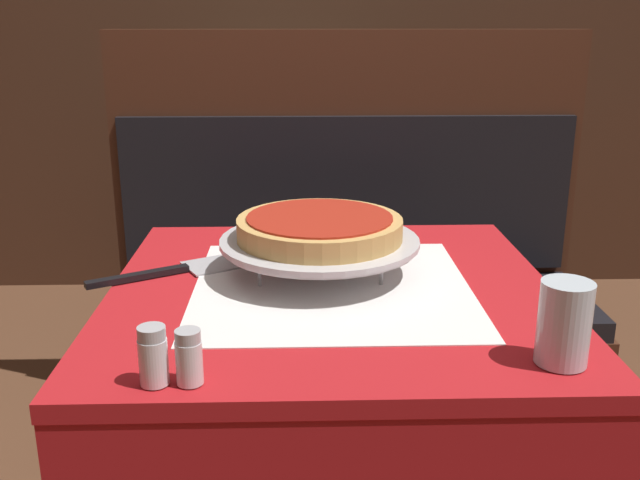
{
  "coord_description": "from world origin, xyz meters",
  "views": [
    {
      "loc": [
        -0.06,
        -1.24,
        1.24
      ],
      "look_at": [
        -0.02,
        0.04,
        0.84
      ],
      "focal_mm": 40.0,
      "sensor_mm": 36.0,
      "label": 1
    }
  ],
  "objects_px": {
    "dining_table_front": "(332,339)",
    "pepper_shaker": "(189,357)",
    "deep_dish_pizza": "(320,227)",
    "water_glass_near": "(564,323)",
    "salt_shaker": "(153,356)",
    "pizza_pan_stand": "(320,243)",
    "condiment_caddy": "(272,131)",
    "dining_table_rear": "(284,169)",
    "pizza_server": "(173,271)",
    "booth_bench": "(348,318)"
  },
  "relations": [
    {
      "from": "salt_shaker",
      "to": "condiment_caddy",
      "type": "relative_size",
      "value": 0.56
    },
    {
      "from": "salt_shaker",
      "to": "pepper_shaker",
      "type": "xyz_separation_m",
      "value": [
        0.05,
        0.0,
        -0.0
      ]
    },
    {
      "from": "deep_dish_pizza",
      "to": "water_glass_near",
      "type": "height_order",
      "value": "water_glass_near"
    },
    {
      "from": "water_glass_near",
      "to": "pepper_shaker",
      "type": "distance_m",
      "value": 0.53
    },
    {
      "from": "booth_bench",
      "to": "pizza_pan_stand",
      "type": "bearing_deg",
      "value": -98.53
    },
    {
      "from": "dining_table_rear",
      "to": "deep_dish_pizza",
      "type": "distance_m",
      "value": 1.64
    },
    {
      "from": "dining_table_rear",
      "to": "pizza_pan_stand",
      "type": "bearing_deg",
      "value": -86.44
    },
    {
      "from": "pizza_server",
      "to": "water_glass_near",
      "type": "bearing_deg",
      "value": -32.56
    },
    {
      "from": "pizza_server",
      "to": "pepper_shaker",
      "type": "height_order",
      "value": "pepper_shaker"
    },
    {
      "from": "dining_table_front",
      "to": "salt_shaker",
      "type": "bearing_deg",
      "value": -125.56
    },
    {
      "from": "booth_bench",
      "to": "dining_table_front",
      "type": "bearing_deg",
      "value": -96.31
    },
    {
      "from": "dining_table_front",
      "to": "pizza_server",
      "type": "distance_m",
      "value": 0.34
    },
    {
      "from": "booth_bench",
      "to": "pepper_shaker",
      "type": "relative_size",
      "value": 18.74
    },
    {
      "from": "deep_dish_pizza",
      "to": "condiment_caddy",
      "type": "xyz_separation_m",
      "value": [
        -0.15,
        1.56,
        -0.05
      ]
    },
    {
      "from": "dining_table_front",
      "to": "salt_shaker",
      "type": "xyz_separation_m",
      "value": [
        -0.26,
        -0.36,
        0.15
      ]
    },
    {
      "from": "pizza_server",
      "to": "pepper_shaker",
      "type": "bearing_deg",
      "value": -77.6
    },
    {
      "from": "dining_table_front",
      "to": "deep_dish_pizza",
      "type": "bearing_deg",
      "value": 106.26
    },
    {
      "from": "booth_bench",
      "to": "deep_dish_pizza",
      "type": "distance_m",
      "value": 0.91
    },
    {
      "from": "pizza_server",
      "to": "salt_shaker",
      "type": "xyz_separation_m",
      "value": [
        0.05,
        -0.45,
        0.04
      ]
    },
    {
      "from": "dining_table_rear",
      "to": "booth_bench",
      "type": "bearing_deg",
      "value": -76.44
    },
    {
      "from": "dining_table_front",
      "to": "pepper_shaker",
      "type": "height_order",
      "value": "pepper_shaker"
    },
    {
      "from": "dining_table_rear",
      "to": "pizza_server",
      "type": "xyz_separation_m",
      "value": [
        -0.19,
        -1.61,
        0.13
      ]
    },
    {
      "from": "pepper_shaker",
      "to": "dining_table_rear",
      "type": "bearing_deg",
      "value": 87.52
    },
    {
      "from": "pizza_pan_stand",
      "to": "water_glass_near",
      "type": "relative_size",
      "value": 3.12
    },
    {
      "from": "dining_table_front",
      "to": "pizza_pan_stand",
      "type": "bearing_deg",
      "value": 106.26
    },
    {
      "from": "dining_table_front",
      "to": "booth_bench",
      "type": "bearing_deg",
      "value": 83.69
    },
    {
      "from": "pizza_pan_stand",
      "to": "water_glass_near",
      "type": "bearing_deg",
      "value": -49.01
    },
    {
      "from": "dining_table_rear",
      "to": "deep_dish_pizza",
      "type": "xyz_separation_m",
      "value": [
        0.1,
        -1.62,
        0.21
      ]
    },
    {
      "from": "pizza_server",
      "to": "water_glass_near",
      "type": "relative_size",
      "value": 2.39
    },
    {
      "from": "booth_bench",
      "to": "water_glass_near",
      "type": "distance_m",
      "value": 1.25
    },
    {
      "from": "salt_shaker",
      "to": "condiment_caddy",
      "type": "distance_m",
      "value": 2.0
    },
    {
      "from": "pizza_pan_stand",
      "to": "water_glass_near",
      "type": "xyz_separation_m",
      "value": [
        0.34,
        -0.39,
        0.0
      ]
    },
    {
      "from": "booth_bench",
      "to": "condiment_caddy",
      "type": "distance_m",
      "value": 0.98
    },
    {
      "from": "pizza_server",
      "to": "water_glass_near",
      "type": "distance_m",
      "value": 0.74
    },
    {
      "from": "deep_dish_pizza",
      "to": "pizza_server",
      "type": "bearing_deg",
      "value": 177.97
    },
    {
      "from": "booth_bench",
      "to": "pepper_shaker",
      "type": "xyz_separation_m",
      "value": [
        -0.3,
        -1.18,
        0.46
      ]
    },
    {
      "from": "booth_bench",
      "to": "water_glass_near",
      "type": "bearing_deg",
      "value": -78.64
    },
    {
      "from": "water_glass_near",
      "to": "salt_shaker",
      "type": "bearing_deg",
      "value": -175.49
    },
    {
      "from": "dining_table_rear",
      "to": "pizza_pan_stand",
      "type": "height_order",
      "value": "pizza_pan_stand"
    },
    {
      "from": "booth_bench",
      "to": "pepper_shaker",
      "type": "distance_m",
      "value": 1.3
    },
    {
      "from": "booth_bench",
      "to": "salt_shaker",
      "type": "relative_size",
      "value": 17.48
    },
    {
      "from": "pizza_server",
      "to": "condiment_caddy",
      "type": "bearing_deg",
      "value": 84.85
    },
    {
      "from": "water_glass_near",
      "to": "pepper_shaker",
      "type": "bearing_deg",
      "value": -175.08
    },
    {
      "from": "booth_bench",
      "to": "deep_dish_pizza",
      "type": "xyz_separation_m",
      "value": [
        -0.11,
        -0.74,
        0.51
      ]
    },
    {
      "from": "booth_bench",
      "to": "condiment_caddy",
      "type": "xyz_separation_m",
      "value": [
        -0.26,
        0.82,
        0.47
      ]
    },
    {
      "from": "deep_dish_pizza",
      "to": "salt_shaker",
      "type": "xyz_separation_m",
      "value": [
        -0.24,
        -0.43,
        -0.05
      ]
    },
    {
      "from": "dining_table_rear",
      "to": "deep_dish_pizza",
      "type": "height_order",
      "value": "deep_dish_pizza"
    },
    {
      "from": "dining_table_front",
      "to": "pepper_shaker",
      "type": "xyz_separation_m",
      "value": [
        -0.21,
        -0.36,
        0.15
      ]
    },
    {
      "from": "deep_dish_pizza",
      "to": "pizza_pan_stand",
      "type": "bearing_deg",
      "value": 53.13
    },
    {
      "from": "pizza_server",
      "to": "condiment_caddy",
      "type": "xyz_separation_m",
      "value": [
        0.14,
        1.55,
        0.04
      ]
    }
  ]
}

